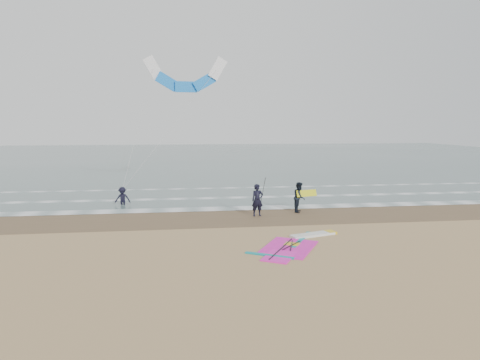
{
  "coord_description": "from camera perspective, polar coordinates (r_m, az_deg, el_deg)",
  "views": [
    {
      "loc": [
        -3.59,
        -17.23,
        5.19
      ],
      "look_at": [
        -0.7,
        5.0,
        2.2
      ],
      "focal_mm": 32.0,
      "sensor_mm": 36.0,
      "label": 1
    }
  ],
  "objects": [
    {
      "name": "wet_sand_band",
      "position": [
        24.07,
        1.35,
        -4.85
      ],
      "size": [
        120.0,
        5.0,
        0.01
      ],
      "primitive_type": "cube",
      "color": "brown",
      "rests_on": "ground"
    },
    {
      "name": "foam_waterline",
      "position": [
        28.38,
        -0.02,
        -2.88
      ],
      "size": [
        120.0,
        9.15,
        0.02
      ],
      "color": "white",
      "rests_on": "ground"
    },
    {
      "name": "ground",
      "position": [
        18.35,
        4.24,
        -8.86
      ],
      "size": [
        120.0,
        120.0,
        0.0
      ],
      "primitive_type": "plane",
      "color": "tan",
      "rests_on": "ground"
    },
    {
      "name": "windsurf_rig",
      "position": [
        18.75,
        7.55,
        -8.44
      ],
      "size": [
        4.73,
        4.48,
        0.11
      ],
      "color": "white",
      "rests_on": "ground"
    },
    {
      "name": "person_walking",
      "position": [
        25.29,
        7.92,
        -2.28
      ],
      "size": [
        0.96,
        1.06,
        1.77
      ],
      "primitive_type": "imported",
      "rotation": [
        0.0,
        0.0,
        1.16
      ],
      "color": "black",
      "rests_on": "ground"
    },
    {
      "name": "held_pole",
      "position": [
        23.95,
        3.05,
        -1.69
      ],
      "size": [
        0.17,
        0.86,
        1.82
      ],
      "color": "black",
      "rests_on": "ground"
    },
    {
      "name": "carried_kiteboard",
      "position": [
        25.26,
        8.87,
        -1.76
      ],
      "size": [
        1.3,
        0.51,
        0.39
      ],
      "color": "yellow",
      "rests_on": "ground"
    },
    {
      "name": "surf_kite",
      "position": [
        31.75,
        -7.27,
        13.38
      ],
      "size": [
        7.18,
        4.24,
        9.02
      ],
      "color": "white",
      "rests_on": "ground"
    },
    {
      "name": "person_wading",
      "position": [
        28.18,
        -15.41,
        -1.73
      ],
      "size": [
        0.99,
        0.59,
        1.52
      ],
      "primitive_type": "imported",
      "rotation": [
        0.0,
        0.0,
        -0.03
      ],
      "color": "black",
      "rests_on": "ground"
    },
    {
      "name": "sea_water",
      "position": [
        65.53,
        -4.25,
        3.05
      ],
      "size": [
        120.0,
        80.0,
        0.02
      ],
      "primitive_type": "cube",
      "color": "#47605E",
      "rests_on": "ground"
    },
    {
      "name": "person_standing",
      "position": [
        23.97,
        2.34,
        -2.7
      ],
      "size": [
        0.72,
        0.52,
        1.81
      ],
      "primitive_type": "imported",
      "rotation": [
        0.0,
        0.0,
        0.14
      ],
      "color": "black",
      "rests_on": "ground"
    }
  ]
}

